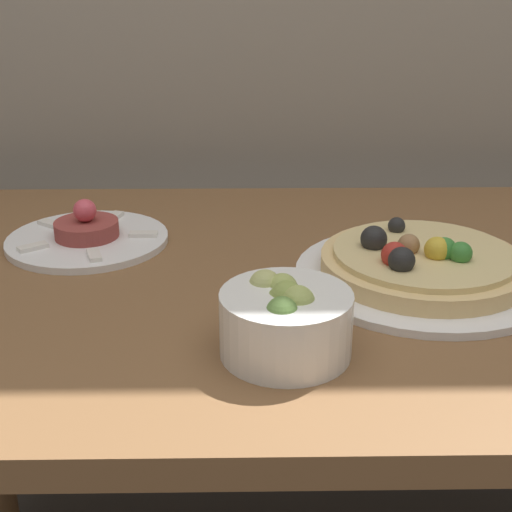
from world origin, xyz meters
The scene contains 4 objects.
dining_table centered at (0.00, 0.37, 0.65)m, with size 1.31×0.74×0.75m.
pizza_plate centered at (0.13, 0.35, 0.77)m, with size 0.32×0.32×0.07m.
tartare_plate centered at (-0.32, 0.48, 0.77)m, with size 0.23×0.23×0.07m.
small_bowl centered at (-0.06, 0.17, 0.79)m, with size 0.14×0.14×0.08m.
Camera 1 is at (-0.10, -0.47, 1.13)m, focal length 50.00 mm.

